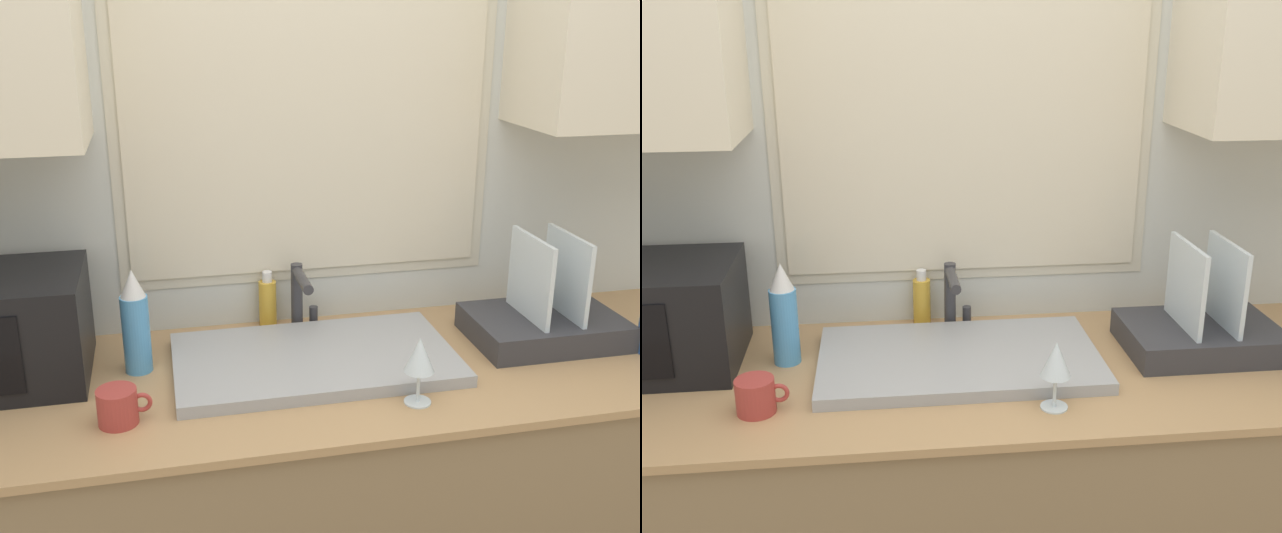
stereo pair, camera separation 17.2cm
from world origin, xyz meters
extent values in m
cube|color=#8C7251|center=(0.00, 0.33, 0.43)|extent=(2.26, 0.66, 0.87)
cube|color=tan|center=(0.00, 0.33, 0.88)|extent=(2.29, 0.69, 0.02)
cube|color=silver|center=(0.00, 0.69, 1.30)|extent=(6.00, 0.06, 2.60)
cube|color=beige|center=(0.00, 0.66, 1.43)|extent=(1.03, 0.01, 0.84)
cube|color=beige|center=(0.00, 0.65, 1.43)|extent=(0.97, 0.01, 0.78)
cube|color=#9EA0A5|center=(-0.05, 0.36, 0.90)|extent=(0.69, 0.40, 0.03)
cylinder|color=#333338|center=(-0.05, 0.59, 0.98)|extent=(0.03, 0.03, 0.19)
cylinder|color=#333338|center=(-0.05, 0.51, 1.06)|extent=(0.03, 0.16, 0.03)
cylinder|color=#333338|center=(0.00, 0.59, 0.92)|extent=(0.02, 0.02, 0.06)
cube|color=#333338|center=(0.58, 0.37, 0.92)|extent=(0.39, 0.28, 0.07)
cube|color=silver|center=(0.53, 0.37, 1.07)|extent=(0.01, 0.22, 0.22)
cube|color=silver|center=(0.64, 0.37, 1.07)|extent=(0.01, 0.22, 0.22)
cylinder|color=#4C99D8|center=(-0.47, 0.42, 0.99)|extent=(0.07, 0.07, 0.19)
cone|color=silver|center=(-0.47, 0.42, 1.12)|extent=(0.06, 0.06, 0.07)
cylinder|color=gold|center=(-0.12, 0.63, 0.95)|extent=(0.05, 0.05, 0.13)
cylinder|color=white|center=(-0.12, 0.63, 1.03)|extent=(0.03, 0.03, 0.03)
cylinder|color=#A53833|center=(-0.51, 0.18, 0.93)|extent=(0.09, 0.09, 0.08)
torus|color=#A53833|center=(-0.46, 0.18, 0.93)|extent=(0.05, 0.01, 0.05)
cylinder|color=silver|center=(0.14, 0.12, 0.89)|extent=(0.06, 0.06, 0.00)
cylinder|color=silver|center=(0.14, 0.12, 0.93)|extent=(0.01, 0.01, 0.07)
cone|color=silver|center=(0.14, 0.12, 1.01)|extent=(0.07, 0.07, 0.08)
camera|label=1|loc=(-0.40, -1.29, 1.73)|focal=42.00mm
camera|label=2|loc=(-0.23, -1.32, 1.73)|focal=42.00mm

